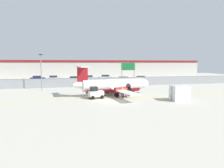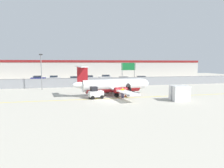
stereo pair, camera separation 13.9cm
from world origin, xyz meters
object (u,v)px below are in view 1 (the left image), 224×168
Objects in this scene: traffic_cone_near_right at (126,95)px; commuter_airplane at (115,86)px; traffic_cone_near_left at (128,92)px; cargo_container at (180,93)px; parked_car_1 at (53,78)px; parked_car_5 at (123,79)px; parked_car_3 at (89,78)px; highway_sign at (128,68)px; parked_car_4 at (105,77)px; parked_car_0 at (38,78)px; parked_car_2 at (74,79)px; parked_car_6 at (141,79)px; apron_light_pole at (41,69)px; ground_crew_worker at (123,92)px; baggage_tug at (96,93)px.

commuter_airplane is at bearing 122.53° from traffic_cone_near_right.
commuter_airplane is at bearing -160.82° from traffic_cone_near_left.
parked_car_1 is (-19.91, 37.31, -0.21)m from cargo_container.
traffic_cone_near_left is 0.15× the size of parked_car_5.
parked_car_3 is 0.78× the size of highway_sign.
traffic_cone_near_left is at bearing -107.92° from highway_sign.
commuter_airplane is at bearing -115.54° from highway_sign.
parked_car_4 is at bearing 21.38° from parked_car_3.
parked_car_0 is at bearing 146.26° from highway_sign.
parked_car_2 is 1.00× the size of parked_car_4.
traffic_cone_near_left is 32.70m from parked_car_1.
parked_car_3 is (10.95, -0.99, 0.00)m from parked_car_1.
parked_car_1 is 26.66m from parked_car_6.
commuter_airplane reaches higher than parked_car_6.
commuter_airplane is at bearing 104.92° from parked_car_1.
parked_car_0 is (-17.73, 32.72, 0.58)m from traffic_cone_near_right.
traffic_cone_near_left is at bearing -29.72° from apron_light_pole.
parked_car_3 is at bearing 168.16° from parked_car_1.
traffic_cone_near_right is at bearing -59.12° from parked_car_0.
parked_car_0 is 0.99× the size of parked_car_4.
parked_car_6 is at bearing 49.64° from highway_sign.
parked_car_4 is (1.74, 29.97, 0.58)m from traffic_cone_near_left.
parked_car_2 is 0.79× the size of highway_sign.
cargo_container is 3.92× the size of traffic_cone_near_right.
commuter_airplane is 29.22m from parked_car_3.
parked_car_1 is at bearing 141.30° from highway_sign.
traffic_cone_near_right is 33.13m from parked_car_4.
ground_crew_worker is 1.73m from traffic_cone_near_right.
apron_light_pole reaches higher than cargo_container.
cargo_container is 9.69m from traffic_cone_near_left.
traffic_cone_near_left is 0.12× the size of highway_sign.
parked_car_0 and parked_car_6 have the same top height.
parked_car_4 is (7.99, 33.60, 0.04)m from baggage_tug.
parked_car_2 is at bearing 135.61° from parked_car_1.
parked_car_0 is at bearing 178.70° from parked_car_3.
parked_car_4 is (2.98, 32.99, 0.58)m from traffic_cone_near_right.
baggage_tug is 0.58× the size of parked_car_4.
parked_car_5 is at bearing 76.24° from traffic_cone_near_left.
commuter_airplane is 31.18m from parked_car_4.
parked_car_6 is at bearing 63.05° from traffic_cone_near_left.
parked_car_4 is 1.01× the size of parked_car_5.
parked_car_2 is 1.01× the size of parked_car_3.
highway_sign is at bearing 95.00° from parked_car_4.
ground_crew_worker is 0.39× the size of parked_car_6.
commuter_airplane is 25.10× the size of traffic_cone_near_left.
traffic_cone_near_right is 31.41m from parked_car_3.
cargo_container is 22.25m from highway_sign.
traffic_cone_near_right is 34.94m from parked_car_1.
traffic_cone_near_right is 0.15× the size of parked_car_6.
traffic_cone_near_right is (5.01, 0.61, -0.54)m from baggage_tug.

